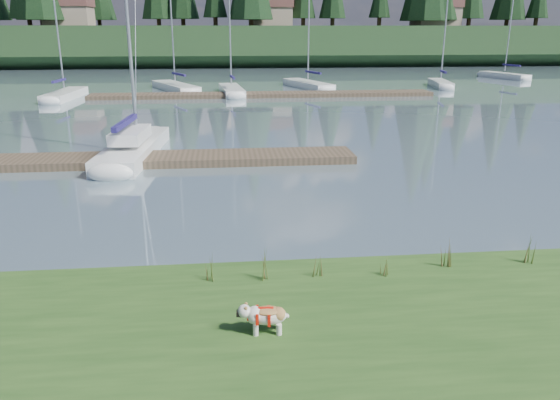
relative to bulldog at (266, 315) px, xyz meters
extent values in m
plane|color=gray|center=(0.46, 34.30, -0.65)|extent=(200.00, 200.00, 0.00)
cube|color=black|center=(0.46, 77.30, 1.85)|extent=(200.00, 20.00, 5.00)
cylinder|color=silver|center=(-0.17, -0.08, -0.21)|extent=(0.09, 0.09, 0.19)
cylinder|color=silver|center=(-0.15, 0.10, -0.21)|extent=(0.09, 0.09, 0.19)
cylinder|color=silver|center=(0.20, -0.10, -0.21)|extent=(0.09, 0.09, 0.19)
cylinder|color=silver|center=(0.22, 0.08, -0.21)|extent=(0.09, 0.09, 0.19)
ellipsoid|color=silver|center=(0.03, 0.00, -0.02)|extent=(0.63, 0.34, 0.29)
ellipsoid|color=#A6753E|center=(0.03, 0.00, 0.08)|extent=(0.44, 0.31, 0.10)
ellipsoid|color=silver|center=(-0.34, 0.02, 0.08)|extent=(0.23, 0.23, 0.21)
cube|color=black|center=(-0.43, 0.03, 0.04)|extent=(0.07, 0.11, 0.08)
cube|color=white|center=(-4.27, 14.64, -0.43)|extent=(2.18, 7.38, 0.70)
ellipsoid|color=white|center=(-4.00, 18.27, -0.43)|extent=(1.73, 2.09, 0.70)
cube|color=#1F1955|center=(-4.35, 13.57, 0.90)|extent=(0.44, 3.31, 0.20)
cube|color=white|center=(-4.30, 14.23, 0.30)|extent=(1.35, 2.72, 0.45)
cube|color=#4C3D2C|center=(-3.54, 13.30, -0.50)|extent=(16.00, 2.00, 0.30)
cube|color=#4C3D2C|center=(2.46, 34.30, -0.50)|extent=(26.00, 2.20, 0.30)
cube|color=white|center=(-12.25, 34.51, -0.43)|extent=(1.87, 6.73, 0.70)
ellipsoid|color=white|center=(-12.07, 37.83, -0.43)|extent=(1.55, 1.89, 0.70)
cylinder|color=silver|center=(-12.25, 34.51, 5.19)|extent=(0.12, 0.12, 10.09)
cube|color=#1F1955|center=(-12.30, 33.60, 0.75)|extent=(0.34, 2.66, 0.20)
cube|color=white|center=(-4.58, 39.43, -0.43)|extent=(4.62, 7.71, 0.70)
ellipsoid|color=white|center=(-6.09, 42.94, -0.43)|extent=(2.36, 2.57, 0.70)
cylinder|color=silver|center=(-4.58, 39.43, 6.12)|extent=(0.12, 0.12, 11.94)
cube|color=#1F1955|center=(-4.17, 38.47, 0.75)|extent=(1.38, 2.87, 0.20)
cube|color=white|center=(0.06, 36.29, -0.43)|extent=(2.06, 6.68, 0.70)
ellipsoid|color=white|center=(-0.22, 39.56, -0.43)|extent=(1.58, 1.91, 0.70)
cylinder|color=silver|center=(0.06, 36.29, 5.32)|extent=(0.12, 0.12, 10.34)
cube|color=#1F1955|center=(0.14, 35.39, 0.75)|extent=(0.42, 2.62, 0.20)
cube|color=white|center=(6.78, 40.25, -0.43)|extent=(3.68, 7.37, 0.70)
ellipsoid|color=white|center=(5.73, 43.69, -0.43)|extent=(2.08, 2.34, 0.70)
cylinder|color=silver|center=(6.78, 40.25, 5.69)|extent=(0.12, 0.12, 11.08)
cube|color=#1F1955|center=(7.07, 39.31, 0.75)|extent=(1.03, 2.80, 0.20)
cube|color=white|center=(18.57, 39.72, -0.43)|extent=(2.28, 5.73, 0.70)
ellipsoid|color=white|center=(19.08, 42.47, -0.43)|extent=(1.48, 1.72, 0.70)
cylinder|color=silver|center=(18.57, 39.72, 4.46)|extent=(0.12, 0.12, 8.62)
cube|color=#1F1955|center=(18.43, 38.97, 0.75)|extent=(0.61, 2.22, 0.20)
cube|color=white|center=(28.42, 47.38, -0.43)|extent=(2.94, 6.18, 0.70)
ellipsoid|color=white|center=(27.61, 50.29, -0.43)|extent=(1.71, 1.94, 0.70)
cylinder|color=silver|center=(28.42, 47.38, 4.64)|extent=(0.12, 0.12, 9.00)
cube|color=#1F1955|center=(28.65, 46.59, 0.75)|extent=(0.84, 2.36, 0.20)
cone|color=#475B23|center=(0.09, 1.92, 0.02)|extent=(0.03, 0.03, 0.64)
cone|color=brown|center=(0.20, 1.85, -0.05)|extent=(0.03, 0.03, 0.52)
cone|color=#475B23|center=(0.15, 1.95, 0.05)|extent=(0.03, 0.03, 0.71)
cone|color=brown|center=(0.23, 1.89, -0.08)|extent=(0.03, 0.03, 0.45)
cone|color=#475B23|center=(0.11, 1.84, -0.01)|extent=(0.03, 0.03, 0.58)
cone|color=#475B23|center=(1.12, 1.97, -0.05)|extent=(0.03, 0.03, 0.51)
cone|color=brown|center=(1.23, 1.90, -0.10)|extent=(0.03, 0.03, 0.40)
cone|color=#475B23|center=(1.18, 2.00, -0.03)|extent=(0.03, 0.03, 0.56)
cone|color=brown|center=(1.26, 1.94, -0.13)|extent=(0.03, 0.03, 0.35)
cone|color=#475B23|center=(1.14, 1.89, -0.08)|extent=(0.03, 0.03, 0.46)
cone|color=#475B23|center=(3.76, 2.13, 0.00)|extent=(0.03, 0.03, 0.60)
cone|color=brown|center=(3.87, 2.06, -0.06)|extent=(0.03, 0.03, 0.48)
cone|color=#475B23|center=(3.82, 2.16, 0.03)|extent=(0.03, 0.03, 0.66)
cone|color=brown|center=(3.90, 2.10, -0.09)|extent=(0.03, 0.03, 0.42)
cone|color=#475B23|center=(3.78, 2.05, -0.03)|extent=(0.03, 0.03, 0.54)
cone|color=#475B23|center=(-1.00, 1.99, -0.04)|extent=(0.03, 0.03, 0.53)
cone|color=brown|center=(-0.89, 1.92, -0.09)|extent=(0.03, 0.03, 0.42)
cone|color=#475B23|center=(-0.94, 2.02, -0.01)|extent=(0.03, 0.03, 0.58)
cone|color=brown|center=(-0.86, 1.96, -0.12)|extent=(0.03, 0.03, 0.37)
cone|color=#475B23|center=(-0.98, 1.91, -0.07)|extent=(0.03, 0.03, 0.47)
cone|color=#475B23|center=(2.44, 1.89, -0.11)|extent=(0.03, 0.03, 0.38)
cone|color=brown|center=(2.55, 1.82, -0.15)|extent=(0.03, 0.03, 0.31)
cone|color=#475B23|center=(2.50, 1.92, -0.09)|extent=(0.03, 0.03, 0.42)
cone|color=brown|center=(2.58, 1.86, -0.17)|extent=(0.03, 0.03, 0.27)
cone|color=#475B23|center=(2.46, 1.81, -0.13)|extent=(0.03, 0.03, 0.34)
cone|color=#475B23|center=(5.58, 2.15, -0.01)|extent=(0.03, 0.03, 0.59)
cone|color=brown|center=(5.69, 2.08, -0.07)|extent=(0.03, 0.03, 0.47)
cone|color=#475B23|center=(5.64, 2.18, 0.02)|extent=(0.03, 0.03, 0.65)
cone|color=brown|center=(5.72, 2.12, -0.10)|extent=(0.03, 0.03, 0.41)
cone|color=#475B23|center=(5.60, 2.07, -0.04)|extent=(0.03, 0.03, 0.53)
cube|color=#33281C|center=(0.46, 2.70, -0.58)|extent=(60.00, 0.50, 0.14)
cylinder|color=#382619|center=(-24.54, 72.30, 5.25)|extent=(0.60, 0.60, 1.80)
cylinder|color=#382619|center=(-9.54, 76.30, 5.25)|extent=(0.60, 0.60, 1.80)
cylinder|color=#382619|center=(3.46, 70.30, 5.25)|extent=(0.60, 0.60, 1.80)
cylinder|color=#382619|center=(15.46, 74.30, 5.25)|extent=(0.60, 0.60, 1.80)
cylinder|color=#382619|center=(28.46, 72.30, 5.25)|extent=(0.60, 0.60, 1.80)
cylinder|color=#382619|center=(42.46, 75.30, 5.25)|extent=(0.60, 0.60, 1.80)
cube|color=gray|center=(-21.54, 74.30, 5.75)|extent=(6.00, 5.00, 2.80)
cube|color=brown|center=(-21.54, 74.30, 7.85)|extent=(6.30, 5.30, 1.40)
cube|color=gray|center=(6.46, 75.30, 5.75)|extent=(6.00, 5.00, 2.80)
cube|color=brown|center=(6.46, 75.30, 7.85)|extent=(6.30, 5.30, 1.40)
cube|color=gray|center=(30.46, 73.30, 5.75)|extent=(6.00, 5.00, 2.80)
cube|color=brown|center=(30.46, 73.30, 7.85)|extent=(6.30, 5.30, 1.40)
camera|label=1|loc=(-0.55, -7.68, 4.35)|focal=35.00mm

